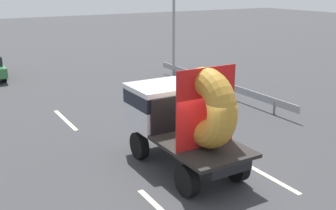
{
  "coord_description": "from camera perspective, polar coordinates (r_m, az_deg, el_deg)",
  "views": [
    {
      "loc": [
        -6.47,
        -8.59,
        5.45
      ],
      "look_at": [
        -0.31,
        1.81,
        1.76
      ],
      "focal_mm": 43.04,
      "sensor_mm": 36.0,
      "label": 1
    }
  ],
  "objects": [
    {
      "name": "ground_plane",
      "position": [
        12.06,
        5.75,
        -9.99
      ],
      "size": [
        120.0,
        120.0,
        0.0
      ],
      "primitive_type": "plane",
      "color": "#38383A"
    },
    {
      "name": "flatbed_truck",
      "position": [
        12.09,
        1.72,
        -1.25
      ],
      "size": [
        2.02,
        4.48,
        3.32
      ],
      "color": "black",
      "rests_on": "ground_plane"
    },
    {
      "name": "traffic_light",
      "position": [
        23.88,
        0.84,
        13.98
      ],
      "size": [
        0.42,
        0.36,
        6.54
      ],
      "color": "gray",
      "rests_on": "ground_plane"
    },
    {
      "name": "guardrail",
      "position": [
        20.77,
        6.91,
        3.12
      ],
      "size": [
        0.1,
        10.91,
        0.71
      ],
      "color": "gray",
      "rests_on": "ground_plane"
    },
    {
      "name": "lane_dash_left_near",
      "position": [
        10.48,
        -1.31,
        -14.36
      ],
      "size": [
        0.16,
        2.1,
        0.01
      ],
      "primitive_type": "cube",
      "rotation": [
        0.0,
        0.0,
        1.57
      ],
      "color": "beige",
      "rests_on": "ground_plane"
    },
    {
      "name": "lane_dash_left_far",
      "position": [
        17.2,
        -14.34,
        -2.04
      ],
      "size": [
        0.16,
        2.88,
        0.01
      ],
      "primitive_type": "cube",
      "rotation": [
        0.0,
        0.0,
        1.57
      ],
      "color": "beige",
      "rests_on": "ground_plane"
    },
    {
      "name": "lane_dash_right_near",
      "position": [
        12.28,
        14.28,
        -9.93
      ],
      "size": [
        0.16,
        2.26,
        0.01
      ],
      "primitive_type": "cube",
      "rotation": [
        0.0,
        0.0,
        1.57
      ],
      "color": "beige",
      "rests_on": "ground_plane"
    },
    {
      "name": "lane_dash_right_far",
      "position": [
        18.5,
        -3.68,
        -0.18
      ],
      "size": [
        0.16,
        2.39,
        0.01
      ],
      "primitive_type": "cube",
      "rotation": [
        0.0,
        0.0,
        1.57
      ],
      "color": "beige",
      "rests_on": "ground_plane"
    }
  ]
}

